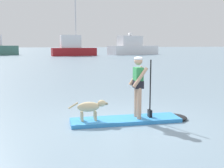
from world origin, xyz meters
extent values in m
plane|color=gray|center=(0.00, 0.00, 0.00)|extent=(400.00, 400.00, 0.00)
cube|color=#338CD8|center=(0.00, 0.00, 0.05)|extent=(3.04, 1.24, 0.10)
ellipsoid|color=black|center=(1.46, -0.24, 0.05)|extent=(0.67, 0.80, 0.10)
cylinder|color=tan|center=(0.35, 0.07, 0.52)|extent=(0.12, 0.12, 0.84)
cylinder|color=tan|center=(0.31, -0.18, 0.52)|extent=(0.12, 0.12, 0.84)
cube|color=black|center=(0.33, -0.06, 1.02)|extent=(0.28, 0.39, 0.20)
cube|color=#338C4C|center=(0.33, -0.06, 1.21)|extent=(0.25, 0.37, 0.53)
sphere|color=tan|center=(0.33, -0.06, 1.64)|extent=(0.22, 0.22, 0.22)
ellipsoid|color=white|center=(0.33, -0.06, 1.70)|extent=(0.23, 0.23, 0.11)
cylinder|color=tan|center=(0.36, 0.13, 1.23)|extent=(0.43, 0.16, 0.54)
cylinder|color=tan|center=(0.30, -0.24, 1.23)|extent=(0.43, 0.16, 0.54)
cylinder|color=black|center=(0.68, -0.11, 0.89)|extent=(0.04, 0.04, 1.57)
cube|color=black|center=(0.68, -0.11, 0.20)|extent=(0.11, 0.19, 0.20)
ellipsoid|color=#CCB78C|center=(-0.99, 0.17, 0.47)|extent=(0.61, 0.31, 0.26)
ellipsoid|color=#CCB78C|center=(-0.64, 0.11, 0.54)|extent=(0.24, 0.19, 0.18)
ellipsoid|color=gray|center=(-0.53, 0.09, 0.52)|extent=(0.13, 0.10, 0.08)
cylinder|color=#CCB78C|center=(-1.38, 0.23, 0.52)|extent=(0.27, 0.09, 0.18)
cylinder|color=#CCB78C|center=(-0.80, 0.21, 0.22)|extent=(0.07, 0.07, 0.24)
cylinder|color=#CCB78C|center=(-0.83, 0.06, 0.22)|extent=(0.07, 0.07, 0.24)
cylinder|color=#CCB78C|center=(-1.15, 0.27, 0.22)|extent=(0.07, 0.07, 0.24)
cylinder|color=#CCB78C|center=(-1.17, 0.12, 0.22)|extent=(0.07, 0.07, 0.24)
cube|color=maroon|center=(8.97, 42.95, 0.73)|extent=(8.22, 2.84, 1.45)
cube|color=silver|center=(8.36, 42.95, 2.62)|extent=(3.73, 2.02, 2.34)
cylinder|color=silver|center=(9.38, 42.95, 6.38)|extent=(0.20, 0.20, 9.85)
cylinder|color=silver|center=(8.36, 42.95, 2.65)|extent=(2.85, 0.26, 0.14)
cube|color=white|center=(22.11, 44.68, 0.92)|extent=(11.83, 5.59, 1.83)
cube|color=silver|center=(21.25, 44.68, 2.84)|extent=(5.53, 3.37, 2.01)
ellipsoid|color=white|center=(21.25, 44.68, 4.19)|extent=(0.90, 0.90, 0.60)
camera|label=1|loc=(-2.94, -6.45, 2.07)|focal=43.28mm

